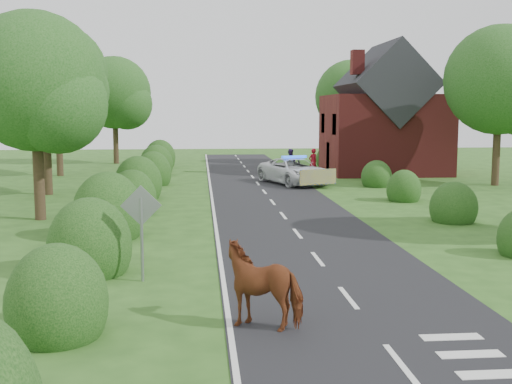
{
  "coord_description": "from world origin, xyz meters",
  "views": [
    {
      "loc": [
        -3.46,
        -14.52,
        4.44
      ],
      "look_at": [
        -1.33,
        9.96,
        1.3
      ],
      "focal_mm": 45.0,
      "sensor_mm": 36.0,
      "label": 1
    }
  ],
  "objects": [
    {
      "name": "road",
      "position": [
        0.0,
        15.0,
        0.01
      ],
      "size": [
        6.0,
        70.0,
        0.02
      ],
      "primitive_type": "cube",
      "color": "black",
      "rests_on": "ground"
    },
    {
      "name": "ground",
      "position": [
        0.0,
        0.0,
        0.0
      ],
      "size": [
        120.0,
        120.0,
        0.0
      ],
      "primitive_type": "plane",
      "color": "#2B521C"
    },
    {
      "name": "hedgerow_left",
      "position": [
        -6.51,
        11.69,
        0.75
      ],
      "size": [
        2.75,
        50.41,
        3.0
      ],
      "color": "black",
      "rests_on": "ground"
    },
    {
      "name": "pedestrian_red",
      "position": [
        4.19,
        28.58,
        0.93
      ],
      "size": [
        0.81,
        0.72,
        1.86
      ],
      "primitive_type": "imported",
      "rotation": [
        0.0,
        0.0,
        3.66
      ],
      "color": "#A51123",
      "rests_on": "ground"
    },
    {
      "name": "pedestrian_purple",
      "position": [
        2.61,
        28.55,
        0.92
      ],
      "size": [
        1.09,
        0.98,
        1.84
      ],
      "primitive_type": "imported",
      "rotation": [
        0.0,
        0.0,
        2.77
      ],
      "color": "#492C78",
      "rests_on": "ground"
    },
    {
      "name": "cow",
      "position": [
        -2.16,
        -1.64,
        0.73
      ],
      "size": [
        2.31,
        1.72,
        1.46
      ],
      "primitive_type": "imported",
      "rotation": [
        0.0,
        0.0,
        -1.92
      ],
      "color": "brown",
      "rests_on": "ground"
    },
    {
      "name": "tree_left_d",
      "position": [
        -10.23,
        39.85,
        5.64
      ],
      "size": [
        6.15,
        6.0,
        8.89
      ],
      "color": "#332316",
      "rests_on": "ground"
    },
    {
      "name": "road_markings",
      "position": [
        -1.6,
        12.93,
        0.03
      ],
      "size": [
        4.96,
        70.0,
        0.01
      ],
      "color": "white",
      "rests_on": "road"
    },
    {
      "name": "tree_right_c",
      "position": [
        9.27,
        37.85,
        5.34
      ],
      "size": [
        6.15,
        6.0,
        8.58
      ],
      "color": "#332316",
      "rests_on": "ground"
    },
    {
      "name": "house",
      "position": [
        9.49,
        30.0,
        3.79
      ],
      "size": [
        8.0,
        7.4,
        9.17
      ],
      "color": "maroon",
      "rests_on": "ground"
    },
    {
      "name": "tree_left_a",
      "position": [
        -9.75,
        11.86,
        5.34
      ],
      "size": [
        5.74,
        5.6,
        8.38
      ],
      "color": "#332316",
      "rests_on": "ground"
    },
    {
      "name": "tree_left_b",
      "position": [
        -11.25,
        19.86,
        5.04
      ],
      "size": [
        5.74,
        5.6,
        8.07
      ],
      "color": "#332316",
      "rests_on": "ground"
    },
    {
      "name": "tree_right_b",
      "position": [
        14.29,
        21.84,
        5.94
      ],
      "size": [
        6.56,
        6.4,
        9.4
      ],
      "color": "#332316",
      "rests_on": "ground"
    },
    {
      "name": "tree_left_c",
      "position": [
        -12.7,
        29.83,
        6.53
      ],
      "size": [
        6.97,
        6.8,
        10.22
      ],
      "color": "#332316",
      "rests_on": "ground"
    },
    {
      "name": "hedgerow_right",
      "position": [
        6.6,
        11.21,
        0.55
      ],
      "size": [
        2.1,
        45.78,
        2.1
      ],
      "color": "black",
      "rests_on": "ground"
    },
    {
      "name": "police_van",
      "position": [
        2.18,
        23.68,
        0.79
      ],
      "size": [
        4.38,
        6.21,
        1.72
      ],
      "rotation": [
        0.0,
        0.0,
        0.35
      ],
      "color": "silver",
      "rests_on": "ground"
    },
    {
      "name": "road_sign",
      "position": [
        -5.0,
        2.0,
        1.65
      ],
      "size": [
        1.06,
        0.08,
        2.53
      ],
      "color": "gray",
      "rests_on": "ground"
    }
  ]
}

